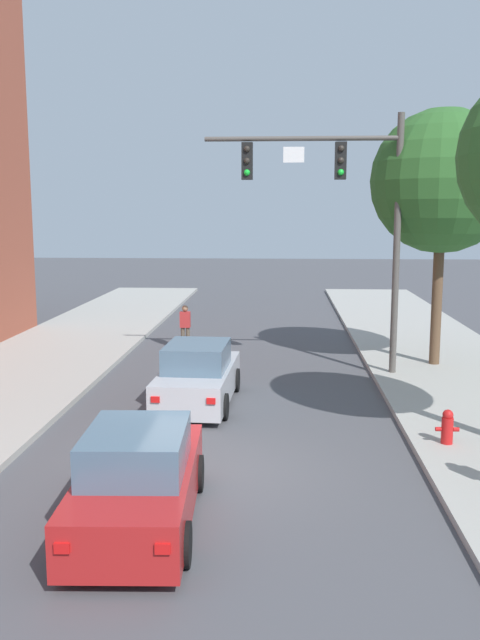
# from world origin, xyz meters

# --- Properties ---
(ground_plane) EXTENTS (120.00, 120.00, 0.00)m
(ground_plane) POSITION_xyz_m (0.00, 0.00, 0.00)
(ground_plane) COLOR #4C4C51
(traffic_signal_mast) EXTENTS (5.68, 0.38, 7.50)m
(traffic_signal_mast) POSITION_xyz_m (3.04, 7.75, 5.30)
(traffic_signal_mast) COLOR #514C47
(traffic_signal_mast) RESTS_ON sidewalk_right
(car_lead_silver) EXTENTS (1.97, 4.30, 1.60)m
(car_lead_silver) POSITION_xyz_m (-0.84, 4.53, 0.72)
(car_lead_silver) COLOR #B7B7BC
(car_lead_silver) RESTS_ON ground
(car_following_red) EXTENTS (1.99, 4.31, 1.60)m
(car_following_red) POSITION_xyz_m (-0.93, -2.32, 0.72)
(car_following_red) COLOR #B21E1E
(car_following_red) RESTS_ON ground
(pedestrian_crossing_road) EXTENTS (0.36, 0.22, 1.64)m
(pedestrian_crossing_road) POSITION_xyz_m (-2.11, 11.21, 0.91)
(pedestrian_crossing_road) COLOR brown
(pedestrian_crossing_road) RESTS_ON ground
(fire_hydrant) EXTENTS (0.48, 0.24, 0.72)m
(fire_hydrant) POSITION_xyz_m (4.71, 1.42, 0.51)
(fire_hydrant) COLOR red
(fire_hydrant) RESTS_ON sidewalk_right
(street_tree_second) EXTENTS (4.35, 4.35, 7.82)m
(street_tree_second) POSITION_xyz_m (6.10, 9.02, 5.78)
(street_tree_second) COLOR brown
(street_tree_second) RESTS_ON sidewalk_right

